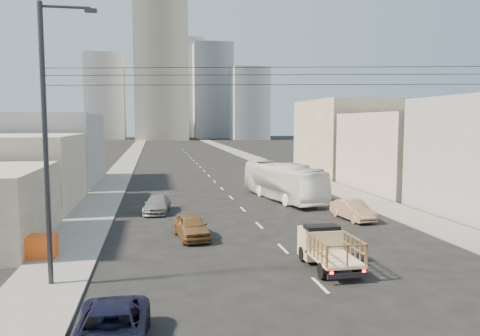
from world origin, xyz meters
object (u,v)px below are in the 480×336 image
object	(u,v)px
sedan_grey	(157,204)
sedan_brown	(191,226)
flatbed_pickup	(328,245)
city_bus	(283,181)
crate_stack	(38,246)
navy_pickup	(110,332)
streetlamp_left	(48,137)
sedan_tan	(353,210)

from	to	relation	value
sedan_grey	sedan_brown	bearing A→B (deg)	-69.30
flatbed_pickup	sedan_brown	xyz separation A→B (m)	(-6.08, 6.95, -0.36)
city_bus	crate_stack	distance (m)	23.55
navy_pickup	streetlamp_left	world-z (taller)	streetlamp_left
sedan_tan	sedan_grey	world-z (taller)	sedan_tan
sedan_brown	sedan_grey	size ratio (longest dim) A/B	0.95
flatbed_pickup	streetlamp_left	size ratio (longest dim) A/B	0.37
sedan_grey	sedan_tan	bearing A→B (deg)	-13.23
navy_pickup	sedan_brown	bearing A→B (deg)	76.89
flatbed_pickup	crate_stack	distance (m)	14.77
sedan_tan	streetlamp_left	bearing A→B (deg)	-157.26
navy_pickup	crate_stack	world-z (taller)	navy_pickup
flatbed_pickup	sedan_grey	xyz separation A→B (m)	(-8.09, 15.56, -0.44)
sedan_tan	city_bus	bearing A→B (deg)	98.38
sedan_tan	flatbed_pickup	bearing A→B (deg)	-126.83
city_bus	streetlamp_left	world-z (taller)	streetlamp_left
navy_pickup	sedan_brown	size ratio (longest dim) A/B	1.16
navy_pickup	sedan_tan	world-z (taller)	sedan_tan
flatbed_pickup	city_bus	bearing A→B (deg)	80.63
crate_stack	navy_pickup	bearing A→B (deg)	-67.25
city_bus	streetlamp_left	xyz separation A→B (m)	(-15.87, -20.05, 4.76)
crate_stack	sedan_grey	bearing A→B (deg)	62.11
sedan_brown	streetlamp_left	size ratio (longest dim) A/B	0.36
flatbed_pickup	sedan_tan	distance (m)	11.82
city_bus	navy_pickup	bearing A→B (deg)	-126.44
sedan_tan	crate_stack	distance (m)	21.05
flatbed_pickup	streetlamp_left	bearing A→B (deg)	-178.52
sedan_grey	city_bus	bearing A→B (deg)	27.75
sedan_tan	sedan_grey	bearing A→B (deg)	152.13
navy_pickup	crate_stack	distance (m)	11.82
sedan_tan	sedan_grey	size ratio (longest dim) A/B	0.96
streetlamp_left	crate_stack	world-z (taller)	streetlamp_left
navy_pickup	sedan_tan	bearing A→B (deg)	49.22
flatbed_pickup	sedan_brown	bearing A→B (deg)	131.19
navy_pickup	city_bus	size ratio (longest dim) A/B	0.41
navy_pickup	streetlamp_left	xyz separation A→B (m)	(-2.96, 6.60, 5.75)
navy_pickup	city_bus	distance (m)	29.63
flatbed_pickup	sedan_tan	xyz separation A→B (m)	(5.87, 10.25, -0.38)
sedan_tan	crate_stack	bearing A→B (deg)	-169.68
city_bus	sedan_grey	xyz separation A→B (m)	(-11.34, -4.16, -1.02)
sedan_grey	streetlamp_left	size ratio (longest dim) A/B	0.37
sedan_grey	streetlamp_left	distance (m)	17.51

